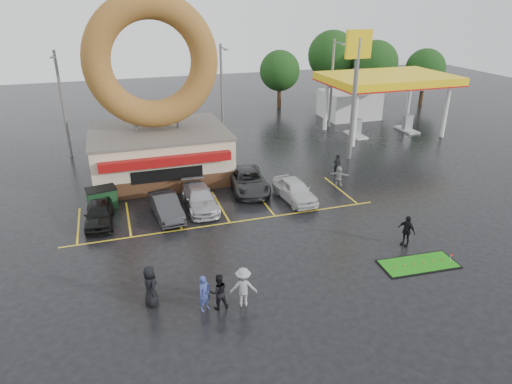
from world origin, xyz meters
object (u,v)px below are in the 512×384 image
object	(u,v)px
car_white	(295,190)
dumpster	(102,198)
streetlight_left	(62,102)
gas_station	(370,92)
car_black	(99,213)
car_silver	(200,198)
streetlight_mid	(222,90)
donut_shop	(157,120)
shell_sign	(356,72)
person_blue	(205,293)
car_dgrey	(166,207)
streetlight_right	(332,82)
putting_green	(418,264)
car_grey	(248,181)
person_cameraman	(406,231)

from	to	relation	value
car_white	dumpster	xyz separation A→B (m)	(-12.64, 2.83, -0.10)
streetlight_left	gas_station	bearing A→B (deg)	1.95
car_black	car_silver	size ratio (longest dim) A/B	0.86
streetlight_mid	dumpster	size ratio (longest dim) A/B	5.00
donut_shop	gas_station	world-z (taller)	donut_shop
dumpster	car_silver	bearing A→B (deg)	-29.00
car_silver	shell_sign	bearing A→B (deg)	22.33
dumpster	car_black	bearing A→B (deg)	-105.16
streetlight_mid	person_blue	bearing A→B (deg)	-105.92
car_black	car_dgrey	xyz separation A→B (m)	(4.08, -0.31, 0.01)
car_silver	dumpster	distance (m)	6.51
car_white	person_blue	size ratio (longest dim) A/B	2.50
shell_sign	person_blue	xyz separation A→B (m)	(-16.25, -16.51, -6.50)
car_dgrey	streetlight_right	bearing A→B (deg)	34.06
streetlight_mid	car_white	bearing A→B (deg)	-85.80
car_dgrey	car_silver	distance (m)	2.39
donut_shop	car_dgrey	bearing A→B (deg)	-94.76
donut_shop	putting_green	size ratio (longest dim) A/B	3.19
car_white	car_dgrey	bearing A→B (deg)	174.11
donut_shop	streetlight_right	world-z (taller)	donut_shop
shell_sign	streetlight_right	xyz separation A→B (m)	(3.00, 9.92, -2.60)
person_blue	dumpster	distance (m)	13.39
car_grey	person_cameraman	size ratio (longest dim) A/B	2.96
donut_shop	car_black	size ratio (longest dim) A/B	3.29
car_white	car_silver	bearing A→B (deg)	168.19
car_grey	streetlight_left	bearing A→B (deg)	142.08
streetlight_right	dumpster	distance (m)	27.53
car_silver	putting_green	distance (m)	14.16
donut_shop	shell_sign	size ratio (longest dim) A/B	1.27
gas_station	shell_sign	xyz separation A→B (m)	(-7.00, -8.94, 3.68)
streetlight_left	car_dgrey	bearing A→B (deg)	-66.20
donut_shop	streetlight_mid	size ratio (longest dim) A/B	1.50
streetlight_left	car_black	size ratio (longest dim) A/B	2.19
gas_station	dumpster	distance (m)	30.47
car_dgrey	car_grey	size ratio (longest dim) A/B	0.80
car_dgrey	gas_station	bearing A→B (deg)	27.31
shell_sign	streetlight_right	distance (m)	10.68
streetlight_mid	streetlight_right	distance (m)	12.04
car_silver	person_cameraman	xyz separation A→B (m)	(10.09, -8.40, 0.22)
putting_green	person_blue	bearing A→B (deg)	-178.96
car_black	car_dgrey	bearing A→B (deg)	-1.36
person_blue	person_cameraman	world-z (taller)	person_cameraman
streetlight_right	car_black	distance (m)	28.97
person_cameraman	putting_green	size ratio (longest dim) A/B	0.43
shell_sign	car_dgrey	size ratio (longest dim) A/B	2.46
shell_sign	car_dgrey	distance (m)	19.07
person_blue	putting_green	distance (m)	11.53
person_cameraman	car_silver	bearing A→B (deg)	-151.23
car_dgrey	car_grey	distance (m)	6.71
donut_shop	dumpster	size ratio (longest dim) A/B	7.50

